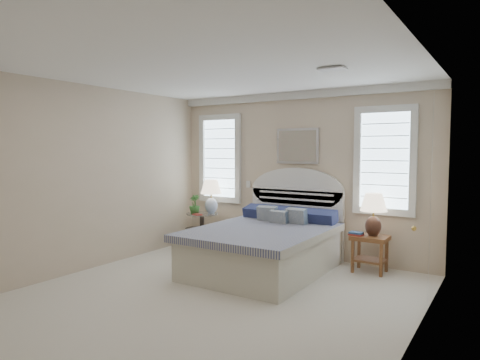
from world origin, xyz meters
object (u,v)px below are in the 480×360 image
bed (267,244)px  lamp_right (374,210)px  floor_pot (198,239)px  nightstand_right (370,246)px  lamp_left (211,193)px  side_table_left (202,227)px

bed → lamp_right: bearing=28.5°
bed → floor_pot: (-1.63, 0.44, -0.19)m
floor_pot → bed: bearing=-15.1°
floor_pot → lamp_right: bearing=5.5°
nightstand_right → lamp_left: lamp_left is taller
bed → lamp_left: bearing=155.2°
nightstand_right → lamp_right: 0.52m
side_table_left → lamp_right: size_ratio=1.02×
side_table_left → floor_pot: side_table_left is taller
lamp_left → bed: bearing=-24.8°
bed → nightstand_right: bed is taller
side_table_left → floor_pot: 0.25m
bed → lamp_left: (-1.53, 0.71, 0.61)m
nightstand_right → lamp_right: bearing=43.4°
floor_pot → lamp_left: lamp_left is taller
lamp_left → lamp_right: (2.86, 0.02, -0.09)m
side_table_left → nightstand_right: bearing=1.9°
lamp_left → lamp_right: size_ratio=0.98×
nightstand_right → lamp_right: size_ratio=0.86×
floor_pot → lamp_left: (0.10, 0.27, 0.80)m
floor_pot → lamp_left: 0.85m
nightstand_right → lamp_left: bearing=179.7°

